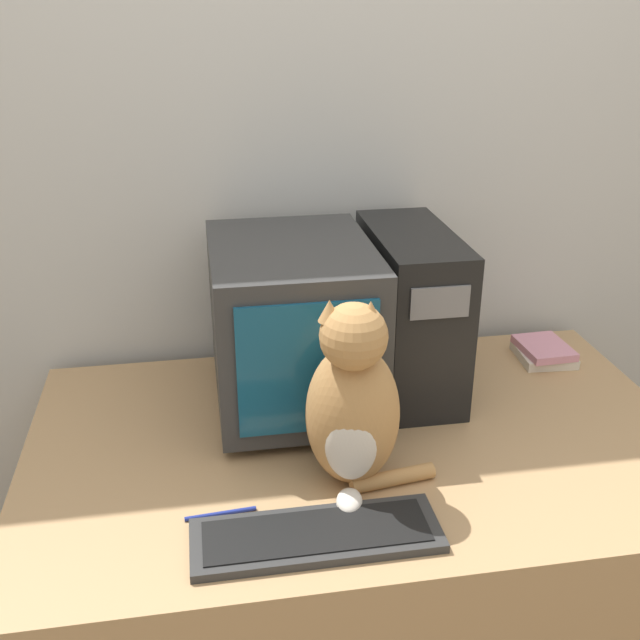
# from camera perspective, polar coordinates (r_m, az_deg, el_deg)

# --- Properties ---
(wall_back) EXTENTS (7.00, 0.05, 2.50)m
(wall_back) POSITION_cam_1_polar(r_m,az_deg,el_deg) (2.03, 0.17, 11.91)
(wall_back) COLOR silver
(wall_back) RESTS_ON ground_plane
(desk) EXTENTS (1.52, 0.93, 0.73)m
(desk) POSITION_cam_1_polar(r_m,az_deg,el_deg) (1.97, 2.92, -17.81)
(desk) COLOR tan
(desk) RESTS_ON ground_plane
(crt_monitor) EXTENTS (0.37, 0.49, 0.41)m
(crt_monitor) POSITION_cam_1_polar(r_m,az_deg,el_deg) (1.78, -2.10, -0.38)
(crt_monitor) COLOR #333333
(crt_monitor) RESTS_ON desk
(computer_tower) EXTENTS (0.19, 0.44, 0.41)m
(computer_tower) POSITION_cam_1_polar(r_m,az_deg,el_deg) (1.89, 6.87, 0.69)
(computer_tower) COLOR black
(computer_tower) RESTS_ON desk
(keyboard) EXTENTS (0.47, 0.16, 0.02)m
(keyboard) POSITION_cam_1_polar(r_m,az_deg,el_deg) (1.45, -0.28, -16.08)
(keyboard) COLOR #2D2D2D
(keyboard) RESTS_ON desk
(cat) EXTENTS (0.29, 0.25, 0.42)m
(cat) POSITION_cam_1_polar(r_m,az_deg,el_deg) (1.51, 2.54, -6.51)
(cat) COLOR #B7844C
(cat) RESTS_ON desk
(book_stack) EXTENTS (0.15, 0.17, 0.05)m
(book_stack) POSITION_cam_1_polar(r_m,az_deg,el_deg) (2.17, 16.69, -2.33)
(book_stack) COLOR beige
(book_stack) RESTS_ON desk
(pen) EXTENTS (0.14, 0.02, 0.01)m
(pen) POSITION_cam_1_polar(r_m,az_deg,el_deg) (1.52, -7.58, -14.42)
(pen) COLOR navy
(pen) RESTS_ON desk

